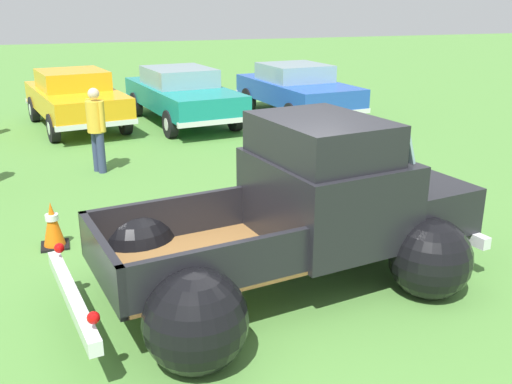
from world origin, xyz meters
The scene contains 7 objects.
ground_plane centered at (0.00, 0.00, 0.00)m, with size 80.00×80.00×0.00m, color #548C3D.
vintage_pickup_truck centered at (0.38, 0.06, 0.76)m, with size 4.86×3.32×1.96m.
show_car_0 centered at (-1.79, 9.72, 0.78)m, with size 2.59×4.50×1.43m.
show_car_1 centered at (0.88, 9.42, 0.79)m, with size 2.49×4.89×1.43m.
show_car_2 centered at (4.09, 9.27, 0.78)m, with size 2.35×4.44×1.43m.
spectator_0 centered at (-1.55, 5.42, 0.90)m, with size 0.46×0.51×1.60m.
lane_cone_0 centered at (-2.40, 2.02, 0.31)m, with size 0.36×0.36×0.63m.
Camera 1 is at (-2.11, -5.50, 3.15)m, focal length 40.24 mm.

